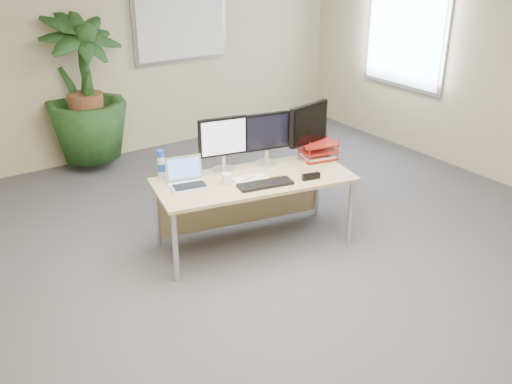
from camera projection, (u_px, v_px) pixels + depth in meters
floor at (293, 319)px, 4.20m from camera, size 8.00×8.00×0.00m
back_wall at (88, 50)px, 6.66m from camera, size 7.00×0.04×2.70m
whiteboard at (181, 24)px, 7.16m from camera, size 1.30×0.04×0.95m
window at (406, 25)px, 7.05m from camera, size 0.04×1.30×1.55m
desk at (250, 189)px, 5.06m from camera, size 1.82×1.04×0.66m
floor_plant at (87, 108)px, 6.58m from camera, size 1.06×1.06×1.50m
monitor_left at (223, 141)px, 4.97m from camera, size 0.44×0.20×0.49m
monitor_right at (267, 135)px, 5.11m from camera, size 0.43×0.20×0.48m
monitor_dark at (309, 128)px, 5.22m from camera, size 0.48×0.22×0.53m
laptop at (187, 178)px, 4.78m from camera, size 0.36×0.33×0.23m
keyboard at (265, 184)px, 4.78m from camera, size 0.49×0.24×0.03m
coffee_mug at (226, 179)px, 4.80m from camera, size 0.12×0.08×0.09m
spiral_notebook at (252, 180)px, 4.88m from camera, size 0.33×0.26×0.01m
orange_pen at (249, 178)px, 4.89m from camera, size 0.14×0.04×0.01m
yellow_highlighter at (275, 176)px, 4.96m from camera, size 0.12×0.03×0.02m
water_bottle at (161, 166)px, 4.86m from camera, size 0.07×0.07×0.27m
letter_tray at (318, 152)px, 5.33m from camera, size 0.36×0.30×0.15m
stapler at (311, 176)px, 4.90m from camera, size 0.17×0.07×0.05m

